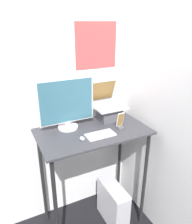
% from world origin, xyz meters
% --- Properties ---
extents(wall_back, '(6.00, 0.06, 2.60)m').
position_xyz_m(wall_back, '(0.00, 0.66, 1.30)').
color(wall_back, silver).
rests_on(wall_back, ground_plane).
extents(wall_side_right, '(0.05, 6.00, 2.60)m').
position_xyz_m(wall_side_right, '(0.60, 0.00, 1.30)').
color(wall_side_right, silver).
rests_on(wall_side_right, ground_plane).
extents(desk, '(1.02, 0.57, 1.13)m').
position_xyz_m(desk, '(0.00, 0.29, 0.94)').
color(desk, '#333338').
rests_on(desk, ground_plane).
extents(laptop, '(0.31, 0.34, 0.38)m').
position_xyz_m(laptop, '(0.25, 0.45, 1.24)').
color(laptop, '#4C4C51').
rests_on(laptop, desk).
extents(monitor, '(0.52, 0.19, 0.47)m').
position_xyz_m(monitor, '(-0.19, 0.44, 1.36)').
color(monitor, silver).
rests_on(monitor, desk).
extents(keyboard, '(0.26, 0.13, 0.02)m').
position_xyz_m(keyboard, '(0.02, 0.17, 1.14)').
color(keyboard, silver).
rests_on(keyboard, desk).
extents(mouse, '(0.04, 0.06, 0.03)m').
position_xyz_m(mouse, '(-0.16, 0.17, 1.15)').
color(mouse, white).
rests_on(mouse, desk).
extents(cell_phone, '(0.07, 0.06, 0.16)m').
position_xyz_m(cell_phone, '(0.25, 0.21, 1.19)').
color(cell_phone, '#4C4C51').
rests_on(cell_phone, desk).
extents(computer_tower, '(0.17, 0.44, 0.46)m').
position_xyz_m(computer_tower, '(0.19, 0.20, 0.23)').
color(computer_tower, silver).
rests_on(computer_tower, ground_plane).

